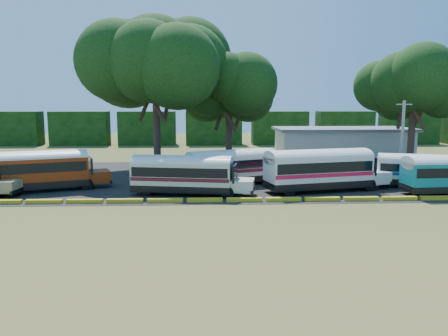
{
  "coord_description": "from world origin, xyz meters",
  "views": [
    {
      "loc": [
        -1.34,
        -31.37,
        7.4
      ],
      "look_at": [
        0.16,
        6.0,
        1.86
      ],
      "focal_mm": 35.0,
      "sensor_mm": 36.0,
      "label": 1
    }
  ],
  "objects_px": {
    "bus_red": "(37,168)",
    "tree_west": "(155,60)",
    "bus_white_red": "(321,168)",
    "bus_cream_west": "(185,173)"
  },
  "relations": [
    {
      "from": "bus_red",
      "to": "bus_cream_west",
      "type": "distance_m",
      "value": 12.72
    },
    {
      "from": "bus_cream_west",
      "to": "bus_white_red",
      "type": "relative_size",
      "value": 0.9
    },
    {
      "from": "bus_red",
      "to": "tree_west",
      "type": "xyz_separation_m",
      "value": [
        8.81,
        11.66,
        10.11
      ]
    },
    {
      "from": "bus_cream_west",
      "to": "tree_west",
      "type": "xyz_separation_m",
      "value": [
        -3.75,
        13.69,
        10.25
      ]
    },
    {
      "from": "bus_red",
      "to": "tree_west",
      "type": "bearing_deg",
      "value": 32.56
    },
    {
      "from": "bus_red",
      "to": "bus_white_red",
      "type": "distance_m",
      "value": 23.98
    },
    {
      "from": "bus_cream_west",
      "to": "bus_red",
      "type": "bearing_deg",
      "value": -178.91
    },
    {
      "from": "bus_cream_west",
      "to": "tree_west",
      "type": "height_order",
      "value": "tree_west"
    },
    {
      "from": "bus_red",
      "to": "bus_white_red",
      "type": "relative_size",
      "value": 0.95
    },
    {
      "from": "bus_white_red",
      "to": "bus_red",
      "type": "bearing_deg",
      "value": 164.11
    }
  ]
}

